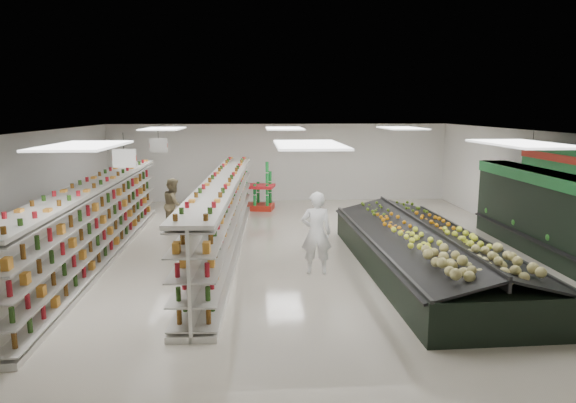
{
  "coord_description": "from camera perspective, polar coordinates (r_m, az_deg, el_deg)",
  "views": [
    {
      "loc": [
        -0.96,
        -13.27,
        3.8
      ],
      "look_at": [
        -0.1,
        0.32,
        1.34
      ],
      "focal_mm": 32.0,
      "sensor_mm": 36.0,
      "label": 1
    }
  ],
  "objects": [
    {
      "name": "wall_left",
      "position": [
        14.74,
        -27.73,
        0.48
      ],
      "size": [
        0.02,
        16.0,
        3.2
      ],
      "primitive_type": "cube",
      "color": "silver",
      "rests_on": "floor"
    },
    {
      "name": "produce_island",
      "position": [
        12.5,
        14.93,
        -5.27
      ],
      "size": [
        3.03,
        7.88,
        1.17
      ],
      "rotation": [
        0.0,
        0.0,
        0.03
      ],
      "color": "black",
      "rests_on": "floor"
    },
    {
      "name": "wall_right",
      "position": [
        15.63,
        27.06,
        1.02
      ],
      "size": [
        0.02,
        16.0,
        3.2
      ],
      "primitive_type": "cube",
      "color": "silver",
      "rests_on": "floor"
    },
    {
      "name": "shopper_background",
      "position": [
        16.6,
        -12.58,
        -0.31
      ],
      "size": [
        0.55,
        0.84,
        1.66
      ],
      "primitive_type": "imported",
      "rotation": [
        0.0,
        0.0,
        1.63
      ],
      "color": "#9E7B61",
      "rests_on": "floor"
    },
    {
      "name": "shopper_main",
      "position": [
        11.9,
        3.16,
        -3.52
      ],
      "size": [
        0.73,
        0.5,
        1.94
      ],
      "primitive_type": "imported",
      "rotation": [
        0.0,
        0.0,
        3.1
      ],
      "color": "silver",
      "rests_on": "floor"
    },
    {
      "name": "gondola_center",
      "position": [
        14.0,
        -7.12,
        -1.74
      ],
      "size": [
        1.3,
        11.5,
        1.99
      ],
      "rotation": [
        0.0,
        0.0,
        -0.04
      ],
      "color": "silver",
      "rests_on": "floor"
    },
    {
      "name": "aisle_sign_near",
      "position": [
        11.67,
        -17.73,
        4.61
      ],
      "size": [
        0.52,
        0.06,
        0.75
      ],
      "color": "white",
      "rests_on": "ceiling"
    },
    {
      "name": "hortifruti_banner",
      "position": [
        13.85,
        27.85,
        4.3
      ],
      "size": [
        0.12,
        3.2,
        0.95
      ],
      "color": "#1C6B2F",
      "rests_on": "ceiling"
    },
    {
      "name": "aisle_sign_far",
      "position": [
        15.57,
        -14.19,
        6.07
      ],
      "size": [
        0.52,
        0.06,
        0.75
      ],
      "color": "white",
      "rests_on": "ceiling"
    },
    {
      "name": "gondola_left",
      "position": [
        13.84,
        -20.48,
        -2.46
      ],
      "size": [
        1.01,
        11.46,
        1.98
      ],
      "rotation": [
        0.0,
        0.0,
        0.01
      ],
      "color": "silver",
      "rests_on": "floor"
    },
    {
      "name": "produce_wall_case",
      "position": [
        14.19,
        28.36,
        -1.39
      ],
      "size": [
        0.93,
        8.0,
        2.2
      ],
      "color": "black",
      "rests_on": "floor"
    },
    {
      "name": "wall_front",
      "position": [
        5.79,
        6.37,
        -12.13
      ],
      "size": [
        14.0,
        0.02,
        3.2
      ],
      "primitive_type": "cube",
      "color": "silver",
      "rests_on": "floor"
    },
    {
      "name": "floor",
      "position": [
        13.84,
        0.52,
        -5.7
      ],
      "size": [
        16.0,
        16.0,
        0.0
      ],
      "primitive_type": "plane",
      "color": "beige",
      "rests_on": "ground"
    },
    {
      "name": "soda_endcap",
      "position": [
        19.59,
        -3.53,
        1.48
      ],
      "size": [
        1.49,
        1.16,
        1.7
      ],
      "rotation": [
        0.0,
        0.0,
        -0.21
      ],
      "color": "red",
      "rests_on": "floor"
    },
    {
      "name": "wall_back",
      "position": [
        21.41,
        -1.02,
        4.34
      ],
      "size": [
        14.0,
        0.02,
        3.2
      ],
      "primitive_type": "cube",
      "color": "silver",
      "rests_on": "floor"
    },
    {
      "name": "ceiling",
      "position": [
        13.32,
        0.54,
        7.66
      ],
      "size": [
        14.0,
        16.0,
        0.02
      ],
      "primitive_type": "cube",
      "color": "white",
      "rests_on": "wall_back"
    }
  ]
}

